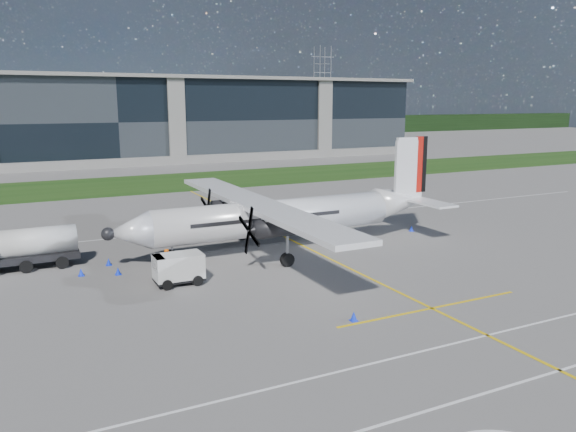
# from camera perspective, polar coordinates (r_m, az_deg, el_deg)

# --- Properties ---
(ground) EXTENTS (400.00, 400.00, 0.00)m
(ground) POSITION_cam_1_polar(r_m,az_deg,el_deg) (71.23, -12.39, 2.41)
(ground) COLOR slate
(ground) RESTS_ON ground
(grass_strip) EXTENTS (400.00, 18.00, 0.04)m
(grass_strip) POSITION_cam_1_polar(r_m,az_deg,el_deg) (78.94, -13.81, 3.24)
(grass_strip) COLOR #183C10
(grass_strip) RESTS_ON ground
(terminal_building) EXTENTS (120.00, 20.00, 15.00)m
(terminal_building) POSITION_cam_1_polar(r_m,az_deg,el_deg) (109.69, -17.74, 9.20)
(terminal_building) COLOR black
(terminal_building) RESTS_ON ground
(tree_line) EXTENTS (400.00, 6.00, 6.00)m
(tree_line) POSITION_cam_1_polar(r_m,az_deg,el_deg) (169.37, -20.82, 8.12)
(tree_line) COLOR black
(tree_line) RESTS_ON ground
(pylon_east) EXTENTS (9.00, 4.60, 30.00)m
(pylon_east) POSITION_cam_1_polar(r_m,az_deg,el_deg) (205.38, 3.48, 12.67)
(pylon_east) COLOR gray
(pylon_east) RESTS_ON ground
(yellow_taxiway_centerline) EXTENTS (0.20, 70.00, 0.01)m
(yellow_taxiway_centerline) POSITION_cam_1_polar(r_m,az_deg,el_deg) (44.53, 0.92, -2.74)
(yellow_taxiway_centerline) COLOR yellow
(yellow_taxiway_centerline) RESTS_ON ground
(white_lane_line) EXTENTS (90.00, 0.15, 0.01)m
(white_lane_line) POSITION_cam_1_polar(r_m,az_deg,el_deg) (24.66, 21.41, -15.81)
(white_lane_line) COLOR white
(white_lane_line) RESTS_ON ground
(turboprop_aircraft) EXTENTS (26.26, 27.23, 8.17)m
(turboprop_aircraft) POSITION_cam_1_polar(r_m,az_deg,el_deg) (41.90, -0.23, 2.05)
(turboprop_aircraft) COLOR white
(turboprop_aircraft) RESTS_ON ground
(fuel_tanker_truck) EXTENTS (7.32, 2.38, 2.74)m
(fuel_tanker_truck) POSITION_cam_1_polar(r_m,az_deg,el_deg) (41.34, -26.09, -3.12)
(fuel_tanker_truck) COLOR silver
(fuel_tanker_truck) RESTS_ON ground
(baggage_tug) EXTENTS (3.13, 1.88, 1.88)m
(baggage_tug) POSITION_cam_1_polar(r_m,az_deg,el_deg) (35.14, -11.06, -5.32)
(baggage_tug) COLOR silver
(baggage_tug) RESTS_ON ground
(ground_crew_person) EXTENTS (0.78, 0.93, 1.96)m
(ground_crew_person) POSITION_cam_1_polar(r_m,az_deg,el_deg) (37.12, -12.12, -4.38)
(ground_crew_person) COLOR #F25907
(ground_crew_person) RESTS_ON ground
(safety_cone_fwd) EXTENTS (0.36, 0.36, 0.50)m
(safety_cone_fwd) POSITION_cam_1_polar(r_m,az_deg,el_deg) (38.58, -20.28, -5.37)
(safety_cone_fwd) COLOR #0E2CF4
(safety_cone_fwd) RESTS_ON ground
(safety_cone_stbdwing) EXTENTS (0.36, 0.36, 0.50)m
(safety_cone_stbdwing) POSITION_cam_1_polar(r_m,az_deg,el_deg) (53.90, -8.25, -0.07)
(safety_cone_stbdwing) COLOR #0E2CF4
(safety_cone_stbdwing) RESTS_ON ground
(safety_cone_nose_port) EXTENTS (0.36, 0.36, 0.50)m
(safety_cone_nose_port) POSITION_cam_1_polar(r_m,az_deg,el_deg) (38.08, -16.88, -5.37)
(safety_cone_nose_port) COLOR #0E2CF4
(safety_cone_nose_port) RESTS_ON ground
(safety_cone_nose_stbd) EXTENTS (0.36, 0.36, 0.50)m
(safety_cone_nose_stbd) POSITION_cam_1_polar(r_m,az_deg,el_deg) (40.39, -17.76, -4.45)
(safety_cone_nose_stbd) COLOR #0E2CF4
(safety_cone_nose_stbd) RESTS_ON ground
(safety_cone_portwing) EXTENTS (0.36, 0.36, 0.50)m
(safety_cone_portwing) POSITION_cam_1_polar(r_m,az_deg,el_deg) (29.30, 6.69, -10.07)
(safety_cone_portwing) COLOR #0E2CF4
(safety_cone_portwing) RESTS_ON ground
(safety_cone_tail) EXTENTS (0.36, 0.36, 0.50)m
(safety_cone_tail) POSITION_cam_1_polar(r_m,az_deg,el_deg) (49.59, 12.43, -1.24)
(safety_cone_tail) COLOR #0E2CF4
(safety_cone_tail) RESTS_ON ground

